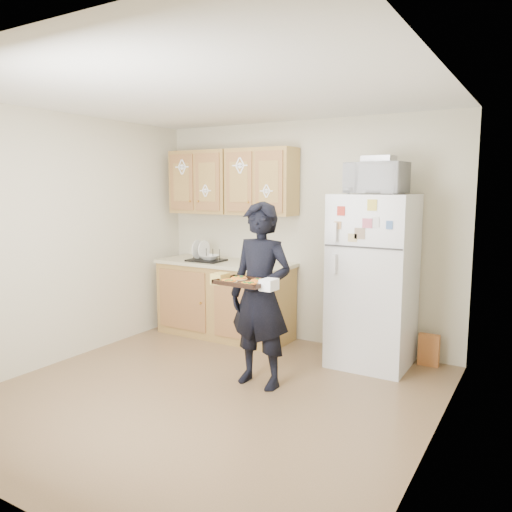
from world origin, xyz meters
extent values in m
plane|color=brown|center=(0.00, 0.00, 0.00)|extent=(3.60, 3.60, 0.00)
plane|color=white|center=(0.00, 0.00, 2.50)|extent=(3.60, 3.60, 0.00)
cube|color=beige|center=(0.00, 1.80, 1.25)|extent=(3.60, 0.04, 2.50)
cube|color=beige|center=(0.00, -1.80, 1.25)|extent=(3.60, 0.04, 2.50)
cube|color=beige|center=(-1.80, 0.00, 1.25)|extent=(0.04, 3.60, 2.50)
cube|color=beige|center=(1.80, 0.00, 1.25)|extent=(0.04, 3.60, 2.50)
cube|color=silver|center=(0.95, 1.43, 0.85)|extent=(0.75, 0.70, 1.70)
cube|color=brown|center=(-0.85, 1.48, 0.43)|extent=(1.60, 0.60, 0.86)
cube|color=#C2BA95|center=(-0.85, 1.48, 0.88)|extent=(1.64, 0.64, 0.04)
cube|color=brown|center=(-1.25, 1.61, 1.83)|extent=(0.80, 0.33, 0.75)
cube|color=brown|center=(-0.43, 1.61, 1.83)|extent=(0.80, 0.33, 0.75)
cube|color=gold|center=(1.47, 1.67, 0.16)|extent=(0.20, 0.07, 0.32)
imported|color=black|center=(0.26, 0.40, 0.82)|extent=(0.62, 0.42, 1.64)
cube|color=black|center=(0.28, 0.10, 0.99)|extent=(0.44, 0.34, 0.04)
cylinder|color=#FBA11F|center=(0.17, 0.04, 1.00)|extent=(0.14, 0.14, 0.02)
cylinder|color=#FBA11F|center=(0.37, 0.03, 1.00)|extent=(0.14, 0.14, 0.02)
cylinder|color=#FBA11F|center=(0.18, 0.18, 1.00)|extent=(0.14, 0.14, 0.02)
cylinder|color=#FBA11F|center=(0.38, 0.17, 1.00)|extent=(0.14, 0.14, 0.02)
imported|color=silver|center=(0.96, 1.38, 1.85)|extent=(0.56, 0.40, 0.30)
cube|color=silver|center=(0.97, 1.41, 2.03)|extent=(0.31, 0.23, 0.06)
cube|color=black|center=(-1.05, 1.39, 0.98)|extent=(0.42, 0.32, 0.17)
imported|color=silver|center=(-1.01, 1.39, 0.95)|extent=(0.23, 0.23, 0.05)
imported|color=silver|center=(-0.41, 1.42, 1.00)|extent=(0.11, 0.11, 0.21)
camera|label=1|loc=(2.42, -3.32, 1.77)|focal=35.00mm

